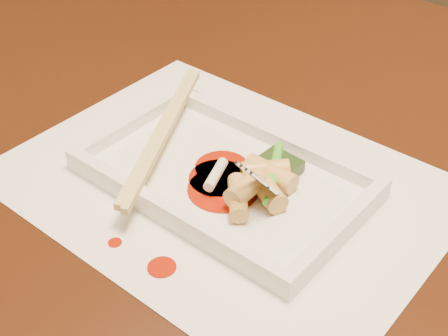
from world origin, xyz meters
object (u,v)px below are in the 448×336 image
Objects in this scene: table at (206,190)px; plate_base at (224,180)px; placemat at (224,184)px; chopstick_a at (160,129)px; fork at (303,130)px.

plate_base is (0.09, -0.07, 0.11)m from table.
placemat is at bearing -135.00° from plate_base.
table is at bearing 94.73° from chopstick_a.
placemat is 1.68× the size of chopstick_a.
table is 5.38× the size of plate_base.
placemat is 2.86× the size of fork.
chopstick_a reaches higher than plate_base.
placemat is 0.11m from fork.
plate_base is 0.08m from chopstick_a.
plate_base is at bearing -39.59° from table.
plate_base is at bearing 0.00° from chopstick_a.
chopstick_a reaches higher than placemat.
chopstick_a is 0.16m from fork.
table is 10.00× the size of fork.
table is 5.87× the size of chopstick_a.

